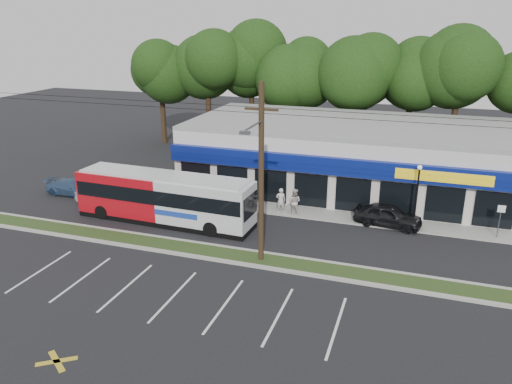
{
  "coord_description": "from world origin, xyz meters",
  "views": [
    {
      "loc": [
        10.9,
        -23.18,
        12.94
      ],
      "look_at": [
        1.35,
        5.0,
        2.63
      ],
      "focal_mm": 35.0,
      "sensor_mm": 36.0,
      "label": 1
    }
  ],
  "objects": [
    {
      "name": "ground",
      "position": [
        0.0,
        0.0,
        0.0
      ],
      "size": [
        120.0,
        120.0,
        0.0
      ],
      "primitive_type": "plane",
      "color": "black",
      "rests_on": "ground"
    },
    {
      "name": "grass_strip",
      "position": [
        0.0,
        1.0,
        0.06
      ],
      "size": [
        40.0,
        1.6,
        0.12
      ],
      "primitive_type": "cube",
      "color": "#233415",
      "rests_on": "ground"
    },
    {
      "name": "curb_south",
      "position": [
        0.0,
        0.15,
        0.07
      ],
      "size": [
        40.0,
        0.25,
        0.14
      ],
      "primitive_type": "cube",
      "color": "#9E9E93",
      "rests_on": "ground"
    },
    {
      "name": "curb_north",
      "position": [
        0.0,
        1.85,
        0.07
      ],
      "size": [
        40.0,
        0.25,
        0.14
      ],
      "primitive_type": "cube",
      "color": "#9E9E93",
      "rests_on": "ground"
    },
    {
      "name": "sidewalk",
      "position": [
        5.0,
        9.0,
        0.05
      ],
      "size": [
        32.0,
        2.2,
        0.1
      ],
      "primitive_type": "cube",
      "color": "#9E9E93",
      "rests_on": "ground"
    },
    {
      "name": "strip_mall",
      "position": [
        5.5,
        15.91,
        2.65
      ],
      "size": [
        25.0,
        12.55,
        5.3
      ],
      "color": "beige",
      "rests_on": "ground"
    },
    {
      "name": "utility_pole",
      "position": [
        2.83,
        0.93,
        5.41
      ],
      "size": [
        50.0,
        2.77,
        10.0
      ],
      "color": "black",
      "rests_on": "ground"
    },
    {
      "name": "lamp_post",
      "position": [
        11.0,
        8.8,
        2.67
      ],
      "size": [
        0.3,
        0.3,
        4.25
      ],
      "color": "black",
      "rests_on": "ground"
    },
    {
      "name": "sign_post",
      "position": [
        16.0,
        8.57,
        1.56
      ],
      "size": [
        0.45,
        0.1,
        2.23
      ],
      "color": "#59595E",
      "rests_on": "ground"
    },
    {
      "name": "tree_line",
      "position": [
        4.0,
        26.0,
        8.42
      ],
      "size": [
        46.76,
        6.76,
        11.83
      ],
      "color": "black",
      "rests_on": "ground"
    },
    {
      "name": "metrobus",
      "position": [
        -4.93,
        4.5,
        1.75
      ],
      "size": [
        12.4,
        3.03,
        3.31
      ],
      "rotation": [
        0.0,
        0.0,
        -0.03
      ],
      "color": "#A70C15",
      "rests_on": "ground"
    },
    {
      "name": "car_dark",
      "position": [
        9.35,
        8.5,
        0.75
      ],
      "size": [
        4.56,
        2.31,
        1.49
      ],
      "primitive_type": "imported",
      "rotation": [
        0.0,
        0.0,
        1.44
      ],
      "color": "black",
      "rests_on": "ground"
    },
    {
      "name": "car_silver",
      "position": [
        -10.81,
        5.72,
        0.66
      ],
      "size": [
        4.18,
        1.92,
        1.33
      ],
      "primitive_type": "imported",
      "rotation": [
        0.0,
        0.0,
        1.44
      ],
      "color": "#98999F",
      "rests_on": "ground"
    },
    {
      "name": "car_blue",
      "position": [
        -14.43,
        6.99,
        0.61
      ],
      "size": [
        4.19,
        1.72,
        1.21
      ],
      "primitive_type": "imported",
      "rotation": [
        0.0,
        0.0,
        1.57
      ],
      "color": "#334C71",
      "rests_on": "ground"
    },
    {
      "name": "pedestrian_a",
      "position": [
        2.0,
        8.5,
        0.92
      ],
      "size": [
        0.78,
        0.64,
        1.83
      ],
      "primitive_type": "imported",
      "rotation": [
        0.0,
        0.0,
        3.49
      ],
      "color": "beige",
      "rests_on": "ground"
    },
    {
      "name": "pedestrian_b",
      "position": [
        2.99,
        8.5,
        0.95
      ],
      "size": [
        0.97,
        0.79,
        1.9
      ],
      "primitive_type": "imported",
      "rotation": [
        0.0,
        0.0,
        3.06
      ],
      "color": "beige",
      "rests_on": "ground"
    }
  ]
}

